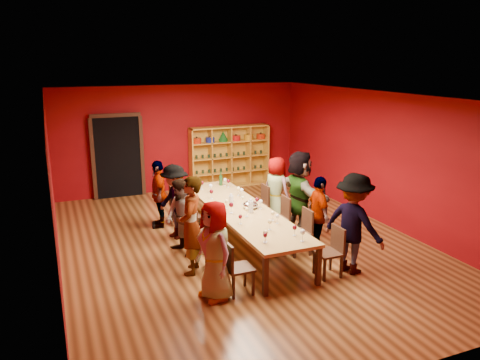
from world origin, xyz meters
The scene contains 48 objects.
room_shell centered at (0.00, 0.00, 1.50)m, with size 7.10×9.10×3.04m.
tasting_table centered at (0.00, 0.00, 0.70)m, with size 1.10×4.50×0.75m.
doorway centered at (-1.80, 4.43, 1.12)m, with size 1.40×0.17×2.30m.
shelving_unit centered at (1.40, 4.32, 0.98)m, with size 2.40×0.40×1.80m.
chair_person_left_0 centered at (-0.91, -1.90, 0.50)m, with size 0.42×0.42×0.89m.
person_left_0 centered at (-1.24, -1.90, 0.80)m, with size 0.79×0.43×1.61m, color beige.
chair_person_left_1 centered at (-0.91, -0.88, 0.50)m, with size 0.42×0.42×0.89m.
person_left_1 centered at (-1.32, -0.88, 0.88)m, with size 0.64×0.47×1.77m, color #4B4A4F.
chair_person_left_2 centered at (-0.91, -0.04, 0.50)m, with size 0.42×0.42×0.89m.
person_left_2 centered at (-1.27, -0.04, 0.75)m, with size 0.73×0.40×1.50m, color pink.
chair_person_left_3 centered at (-0.91, 0.86, 0.50)m, with size 0.42×0.42×0.89m.
person_left_3 centered at (-1.16, 0.86, 0.80)m, with size 1.03×0.42×1.59m, color #587BB5.
chair_person_left_4 centered at (-0.91, 1.66, 0.50)m, with size 0.42×0.42×0.89m.
person_left_4 centered at (-1.32, 1.66, 0.77)m, with size 0.90×0.41×1.53m, color #141A38.
chair_person_right_0 centered at (0.91, -1.93, 0.50)m, with size 0.42×0.42×0.89m.
person_right_0 centered at (1.33, -1.93, 0.90)m, with size 1.17×0.48×1.81m, color #567DB2.
chair_person_right_1 centered at (0.91, -0.89, 0.50)m, with size 0.42×0.42×0.89m.
person_right_1 centered at (1.27, -0.89, 0.76)m, with size 0.89×0.40×1.51m, color silver.
chair_person_right_2 centered at (0.91, 0.02, 0.50)m, with size 0.42×0.42×0.89m.
person_right_2 centered at (1.35, 0.02, 0.92)m, with size 1.71×0.49×1.85m, color beige.
chair_person_right_3 centered at (0.91, 1.02, 0.50)m, with size 0.42×0.42×0.89m.
person_right_3 centered at (1.30, 1.02, 0.76)m, with size 0.74×0.40×1.52m, color silver.
wine_glass_0 centered at (0.28, -1.70, 0.89)m, with size 0.08×0.08×0.19m.
wine_glass_1 centered at (0.31, 0.91, 0.90)m, with size 0.08×0.08×0.21m.
wine_glass_2 centered at (-0.09, -0.47, 0.89)m, with size 0.08×0.08×0.19m.
wine_glass_3 centered at (-0.33, 0.92, 0.90)m, with size 0.08×0.08×0.21m.
wine_glass_4 centered at (0.28, -0.86, 0.89)m, with size 0.08×0.08×0.19m.
wine_glass_5 centered at (-0.27, 0.15, 0.89)m, with size 0.08×0.08×0.20m.
wine_glass_6 centered at (-0.31, -1.77, 0.91)m, with size 0.09×0.09×0.22m.
wine_glass_7 centered at (-0.29, 1.69, 0.90)m, with size 0.08×0.08×0.21m.
wine_glass_8 centered at (0.32, 1.80, 0.89)m, with size 0.08×0.08×0.19m.
wine_glass_9 centered at (0.15, 0.29, 0.88)m, with size 0.07×0.07×0.18m.
wine_glass_10 centered at (0.36, -0.14, 0.90)m, with size 0.08×0.08×0.20m.
wine_glass_11 centered at (0.35, 1.65, 0.89)m, with size 0.08×0.08×0.19m.
wine_glass_12 centered at (0.28, -1.04, 0.88)m, with size 0.07×0.07×0.18m.
wine_glass_13 centered at (0.01, -1.28, 0.90)m, with size 0.08×0.08×0.20m.
wine_glass_14 centered at (-0.28, 1.81, 0.88)m, with size 0.07×0.07×0.18m.
wine_glass_15 centered at (-0.33, -1.81, 0.88)m, with size 0.07×0.07×0.18m.
wine_glass_16 centered at (0.35, 0.01, 0.90)m, with size 0.08×0.08×0.20m.
wine_glass_17 centered at (-0.19, 1.36, 0.90)m, with size 0.08×0.08×0.21m.
wine_glass_18 centered at (-0.36, -0.80, 0.88)m, with size 0.07×0.07×0.18m.
wine_glass_19 centered at (0.32, 0.76, 0.90)m, with size 0.08×0.08×0.21m.
wine_glass_20 centered at (-0.29, -0.15, 0.91)m, with size 0.09×0.09×0.22m.
wine_glass_21 centered at (0.27, -1.98, 0.91)m, with size 0.09×0.09×0.22m.
spittoon_bowl centered at (0.18, -0.03, 0.82)m, with size 0.31×0.31×0.17m, color silver.
carafe_a centered at (-0.12, 0.28, 0.86)m, with size 0.12×0.12×0.25m.
carafe_b centered at (0.09, -0.26, 0.87)m, with size 0.14×0.14×0.27m.
wine_bottle centered at (0.24, 1.88, 0.88)m, with size 0.10×0.10×0.33m.
Camera 1 is at (-3.46, -8.31, 3.71)m, focal length 35.00 mm.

